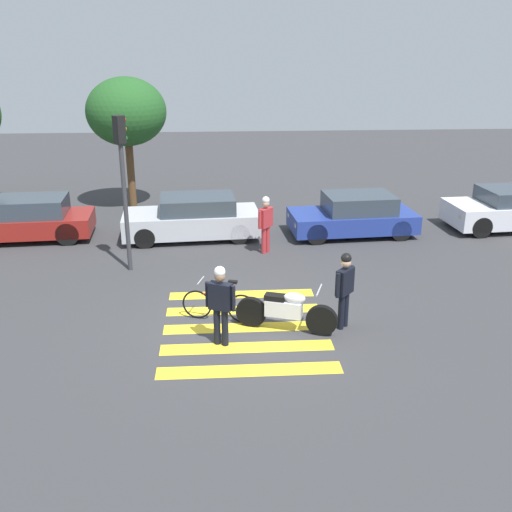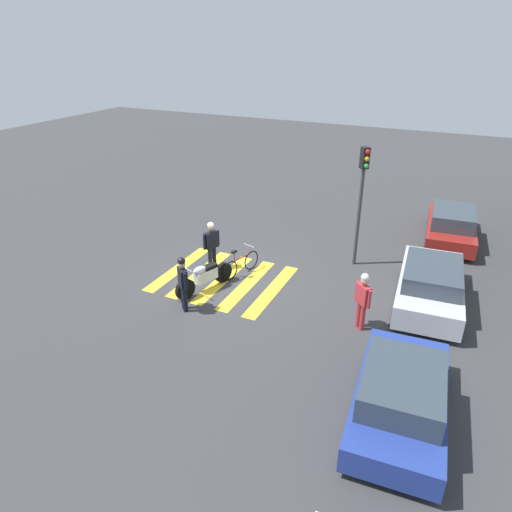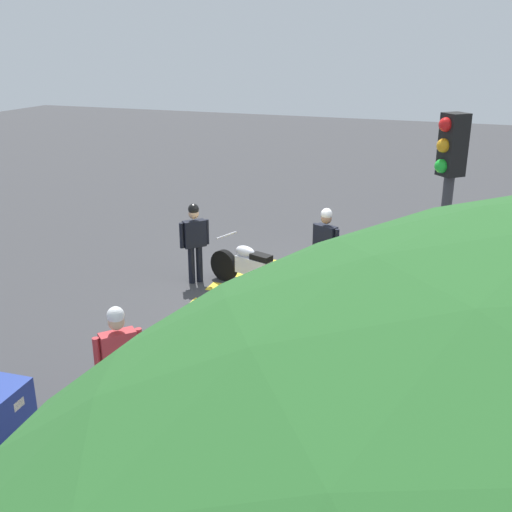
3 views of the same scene
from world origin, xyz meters
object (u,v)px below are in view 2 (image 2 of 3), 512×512
object	(u,v)px
leaning_bicycle	(241,265)
pedestrian_bystander	(363,297)
car_silver_sedan	(431,284)
car_blue_hatchback	(401,396)
police_motorcycle	(205,277)
car_maroon_wagon	(451,225)
officer_on_foot	(211,242)
officer_by_motorcycle	(183,280)
traffic_light_pole	(362,189)

from	to	relation	value
leaning_bicycle	pedestrian_bystander	xyz separation A→B (m)	(1.40, 4.46, 0.61)
car_silver_sedan	car_blue_hatchback	distance (m)	5.21
police_motorcycle	car_maroon_wagon	bearing A→B (deg)	137.94
leaning_bicycle	car_blue_hatchback	bearing A→B (deg)	53.80
officer_on_foot	car_silver_sedan	bearing A→B (deg)	96.58
officer_by_motorcycle	car_maroon_wagon	bearing A→B (deg)	142.61
pedestrian_bystander	officer_on_foot	bearing A→B (deg)	-103.88
officer_on_foot	officer_by_motorcycle	size ratio (longest dim) A/B	1.00
officer_on_foot	car_maroon_wagon	bearing A→B (deg)	129.81
police_motorcycle	officer_on_foot	world-z (taller)	officer_on_foot
car_maroon_wagon	traffic_light_pole	xyz separation A→B (m)	(3.64, -2.90, 2.17)
car_silver_sedan	car_blue_hatchback	xyz separation A→B (m)	(5.21, -0.02, -0.01)
police_motorcycle	car_silver_sedan	size ratio (longest dim) A/B	0.49
officer_on_foot	car_silver_sedan	size ratio (longest dim) A/B	0.40
officer_on_foot	officer_by_motorcycle	bearing A→B (deg)	12.77
officer_by_motorcycle	car_blue_hatchback	xyz separation A→B (m)	(1.70, 6.52, -0.36)
police_motorcycle	pedestrian_bystander	world-z (taller)	pedestrian_bystander
police_motorcycle	officer_by_motorcycle	distance (m)	1.39
officer_by_motorcycle	car_silver_sedan	distance (m)	7.43
car_maroon_wagon	car_silver_sedan	size ratio (longest dim) A/B	0.98
officer_on_foot	car_blue_hatchback	size ratio (longest dim) A/B	0.42
officer_by_motorcycle	pedestrian_bystander	world-z (taller)	officer_by_motorcycle
police_motorcycle	traffic_light_pole	world-z (taller)	traffic_light_pole
pedestrian_bystander	car_maroon_wagon	distance (m)	7.70
officer_by_motorcycle	traffic_light_pole	xyz separation A→B (m)	(-5.16, 3.82, 1.82)
police_motorcycle	car_blue_hatchback	size ratio (longest dim) A/B	0.53
officer_on_foot	car_maroon_wagon	distance (m)	9.56
car_maroon_wagon	car_silver_sedan	xyz separation A→B (m)	(5.29, -0.19, 0.00)
leaning_bicycle	car_silver_sedan	world-z (taller)	car_silver_sedan
car_silver_sedan	officer_by_motorcycle	bearing A→B (deg)	-61.75
officer_on_foot	car_blue_hatchback	xyz separation A→B (m)	(4.38, 7.13, -0.36)
leaning_bicycle	car_blue_hatchback	world-z (taller)	car_blue_hatchback
officer_on_foot	officer_by_motorcycle	distance (m)	2.76
car_blue_hatchback	officer_by_motorcycle	bearing A→B (deg)	-104.59
officer_on_foot	car_blue_hatchback	world-z (taller)	officer_on_foot
officer_on_foot	traffic_light_pole	xyz separation A→B (m)	(-2.47, 4.43, 1.81)
police_motorcycle	traffic_light_pole	bearing A→B (deg)	134.94
officer_on_foot	officer_by_motorcycle	xyz separation A→B (m)	(2.69, 0.61, -0.00)
officer_on_foot	police_motorcycle	bearing A→B (deg)	21.27
car_maroon_wagon	leaning_bicycle	bearing A→B (deg)	-45.59
car_maroon_wagon	police_motorcycle	bearing A→B (deg)	-42.06
pedestrian_bystander	leaning_bicycle	bearing A→B (deg)	-107.38
officer_on_foot	car_silver_sedan	world-z (taller)	officer_on_foot
leaning_bicycle	police_motorcycle	bearing A→B (deg)	-21.60
leaning_bicycle	car_silver_sedan	xyz separation A→B (m)	(-0.81, 6.03, 0.27)
car_silver_sedan	traffic_light_pole	world-z (taller)	traffic_light_pole
police_motorcycle	pedestrian_bystander	distance (m)	5.05
police_motorcycle	officer_on_foot	size ratio (longest dim) A/B	1.24
police_motorcycle	car_maroon_wagon	world-z (taller)	car_maroon_wagon
traffic_light_pole	leaning_bicycle	bearing A→B (deg)	-53.58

